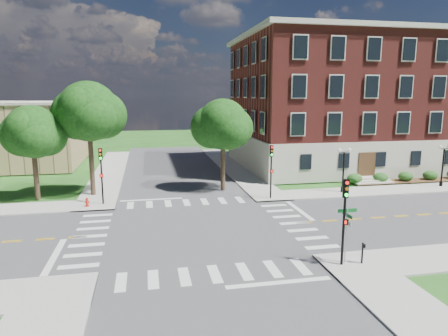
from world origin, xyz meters
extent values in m
plane|color=#1F4E16|center=(0.00, 0.00, 0.00)|extent=(160.00, 160.00, 0.00)
cube|color=#3D3D3F|center=(0.00, 0.00, 0.01)|extent=(90.00, 12.00, 0.01)
cube|color=#3D3D3F|center=(0.00, 0.00, 0.01)|extent=(12.00, 90.00, 0.01)
cube|color=#9E9B93|center=(23.00, 7.75, 0.06)|extent=(34.00, 3.50, 0.12)
cube|color=#9E9B93|center=(7.75, 23.00, 0.06)|extent=(3.50, 34.00, 0.12)
cube|color=#9E9B93|center=(-7.75, 23.00, 0.06)|extent=(3.50, 34.00, 0.12)
cube|color=silver|center=(8.80, 3.00, 0.00)|extent=(0.40, 5.50, 0.00)
cube|color=#B8B5A2|center=(24.00, 22.00, 2.22)|extent=(30.00, 20.00, 4.20)
cube|color=maroon|center=(24.00, 22.00, 10.22)|extent=(29.55, 19.70, 11.80)
cube|color=#B8B5A2|center=(24.00, 22.00, 16.37)|extent=(30.60, 20.60, 0.50)
cube|color=#472D19|center=(20.00, 11.96, 1.82)|extent=(2.00, 0.10, 2.80)
cylinder|color=#312618|center=(-12.95, 10.52, 2.00)|extent=(0.44, 0.44, 3.75)
sphere|color=black|center=(-12.95, 10.52, 6.16)|extent=(4.57, 4.57, 4.57)
cylinder|color=#312618|center=(-8.29, 11.32, 2.62)|extent=(0.44, 0.44, 5.01)
sphere|color=black|center=(-8.29, 11.32, 7.84)|extent=(5.42, 5.42, 5.42)
cylinder|color=#312618|center=(3.98, 10.98, 2.10)|extent=(0.44, 0.44, 3.96)
sphere|color=black|center=(3.98, 10.98, 6.52)|extent=(4.88, 4.88, 4.88)
cylinder|color=black|center=(7.01, -7.60, 2.02)|extent=(0.14, 0.14, 3.80)
cube|color=black|center=(7.01, -7.60, 4.42)|extent=(0.38, 0.33, 1.00)
cylinder|color=red|center=(7.01, -7.73, 4.75)|extent=(0.18, 0.12, 0.18)
cylinder|color=orange|center=(7.01, -7.73, 4.42)|extent=(0.18, 0.12, 0.18)
cylinder|color=#19E533|center=(7.01, -7.73, 4.09)|extent=(0.18, 0.12, 0.18)
cube|color=black|center=(7.01, -7.78, 2.62)|extent=(0.32, 0.23, 0.30)
cylinder|color=black|center=(7.57, 6.88, 2.02)|extent=(0.14, 0.14, 3.80)
cube|color=black|center=(7.57, 6.88, 4.42)|extent=(0.36, 0.28, 1.00)
cylinder|color=red|center=(7.57, 6.75, 4.75)|extent=(0.19, 0.08, 0.18)
cylinder|color=orange|center=(7.57, 6.75, 4.42)|extent=(0.19, 0.08, 0.18)
cylinder|color=#19E533|center=(7.57, 6.75, 4.09)|extent=(0.19, 0.08, 0.18)
cube|color=black|center=(7.57, 6.70, 2.62)|extent=(0.32, 0.18, 0.30)
cylinder|color=black|center=(-7.08, 7.79, 2.02)|extent=(0.14, 0.14, 3.80)
cube|color=black|center=(-7.08, 7.79, 4.42)|extent=(0.34, 0.25, 1.00)
cylinder|color=red|center=(-7.08, 7.66, 4.75)|extent=(0.18, 0.07, 0.18)
cylinder|color=orange|center=(-7.08, 7.66, 4.42)|extent=(0.18, 0.07, 0.18)
cylinder|color=#19E533|center=(-7.08, 7.66, 4.09)|extent=(0.18, 0.07, 0.18)
cube|color=black|center=(-7.08, 7.61, 2.62)|extent=(0.31, 0.15, 0.30)
cylinder|color=black|center=(15.04, 7.74, 0.37)|extent=(0.32, 0.32, 0.50)
cylinder|color=black|center=(15.04, 7.74, 2.02)|extent=(0.16, 0.16, 3.80)
cube|color=black|center=(15.04, 7.74, 3.97)|extent=(1.00, 0.06, 0.06)
sphere|color=white|center=(14.54, 7.74, 4.17)|extent=(0.36, 0.36, 0.36)
sphere|color=white|center=(15.54, 7.74, 4.17)|extent=(0.36, 0.36, 0.36)
cylinder|color=black|center=(26.11, 8.09, 0.37)|extent=(0.32, 0.32, 0.50)
cylinder|color=black|center=(26.11, 8.09, 2.02)|extent=(0.16, 0.16, 3.80)
cube|color=black|center=(26.11, 8.09, 3.97)|extent=(1.00, 0.06, 0.06)
sphere|color=white|center=(25.61, 8.09, 4.17)|extent=(0.36, 0.36, 0.36)
cylinder|color=gray|center=(7.30, -7.39, 1.67)|extent=(0.07, 0.07, 3.10)
cube|color=#0B5E21|center=(7.30, -7.39, 3.12)|extent=(1.10, 0.03, 0.20)
cube|color=#0B5E21|center=(7.30, -7.39, 2.87)|extent=(0.03, 1.10, 0.20)
cube|color=silver|center=(7.35, -7.39, 2.42)|extent=(0.03, 0.75, 0.25)
cylinder|color=black|center=(8.19, -7.68, 0.72)|extent=(0.10, 0.10, 1.20)
cube|color=black|center=(8.19, -7.80, 1.17)|extent=(0.14, 0.08, 0.22)
cylinder|color=red|center=(-8.30, 7.22, 0.17)|extent=(0.32, 0.32, 0.10)
cylinder|color=red|center=(-8.30, 7.22, 0.42)|extent=(0.22, 0.22, 0.60)
sphere|color=red|center=(-8.30, 7.22, 0.75)|extent=(0.24, 0.24, 0.24)
cylinder|color=red|center=(-8.30, 7.22, 0.50)|extent=(0.35, 0.12, 0.12)
cylinder|color=red|center=(-8.30, 7.22, 0.50)|extent=(0.12, 0.35, 0.12)
camera|label=1|loc=(-3.34, -26.57, 9.33)|focal=32.00mm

